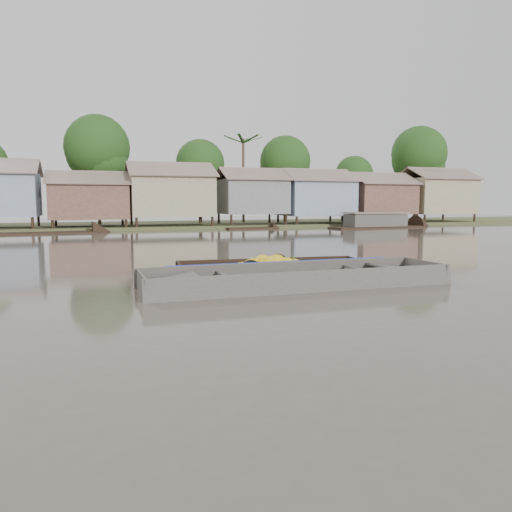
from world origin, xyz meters
name	(u,v)px	position (x,y,z in m)	size (l,w,h in m)	color
ground	(256,291)	(0.00, 0.00, 0.00)	(120.00, 120.00, 0.00)	#50483D
riverbank	(172,191)	(3.03, 31.86, 3.07)	(120.00, 12.47, 10.22)	#384723
banana_boat	(269,268)	(1.35, 2.80, 0.17)	(5.89, 1.84, 0.80)	black
viewer_boat	(297,283)	(1.30, 0.44, 0.08)	(8.25, 2.20, 0.66)	#433C38
distant_boats	(318,227)	(13.13, 23.93, 0.21)	(46.90, 16.12, 1.38)	black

